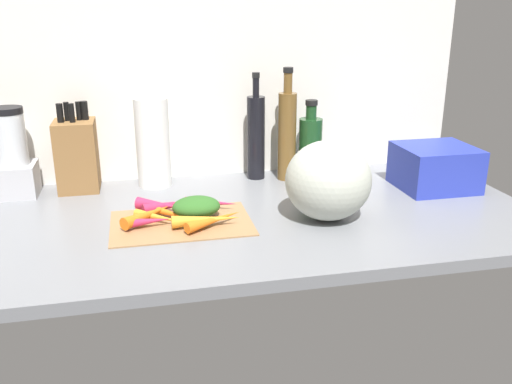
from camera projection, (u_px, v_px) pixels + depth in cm
name	position (u px, v px, depth cm)	size (l,w,h in cm)	color
ground_plane	(226.00, 219.00, 150.02)	(170.00, 80.00, 3.00)	slate
wall_back	(204.00, 84.00, 175.40)	(170.00, 3.00, 60.00)	silver
cutting_board	(181.00, 222.00, 142.45)	(36.08, 24.30, 0.80)	#997047
carrot_0	(173.00, 205.00, 149.55)	(3.05, 3.05, 17.07)	#B2264C
carrot_1	(159.00, 217.00, 141.58)	(2.26, 2.26, 14.82)	orange
carrot_2	(148.00, 221.00, 138.49)	(2.67, 2.67, 11.39)	#B2264C
carrot_3	(148.00, 214.00, 142.09)	(3.33, 3.33, 16.42)	orange
carrot_4	(159.00, 205.00, 148.50)	(3.49, 3.49, 12.50)	#B2264C
carrot_5	(174.00, 214.00, 143.95)	(2.07, 2.07, 13.09)	orange
carrot_6	(206.00, 220.00, 138.78)	(3.23, 3.23, 17.28)	orange
carrot_7	(211.00, 203.00, 151.17)	(2.81, 2.81, 14.62)	#B2264C
carrot_8	(214.00, 220.00, 139.26)	(2.82, 2.82, 16.91)	orange
carrot_greens_pile	(196.00, 207.00, 144.69)	(12.63, 9.71, 5.34)	#2D6023
winter_squash	(328.00, 180.00, 143.05)	(22.62, 21.89, 21.00)	#B2B7A8
knife_block	(77.00, 155.00, 165.93)	(11.90, 13.13, 26.74)	brown
blender_appliance	(13.00, 159.00, 160.15)	(11.96, 11.96, 26.38)	#B2B2B7
paper_towel_roll	(153.00, 143.00, 168.80)	(10.28, 10.28, 27.40)	white
bottle_0	(256.00, 136.00, 176.13)	(5.74, 5.74, 34.01)	black
bottle_1	(287.00, 134.00, 174.64)	(5.83, 5.83, 35.72)	brown
bottle_2	(310.00, 146.00, 178.25)	(7.54, 7.54, 25.31)	#19421E
dish_rack	(435.00, 167.00, 168.71)	(22.20, 20.53, 13.12)	#2838AD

